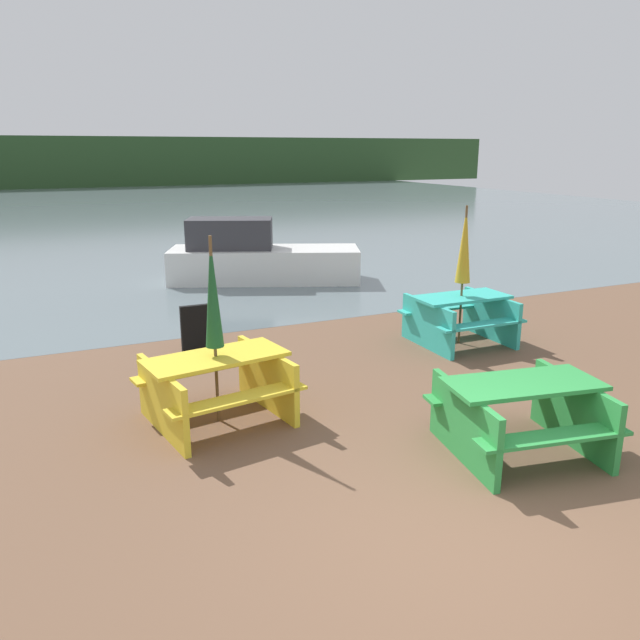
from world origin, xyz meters
TOP-DOWN VIEW (x-y plane):
  - ground_plane at (0.00, 0.00)m, footprint 60.00×60.00m
  - water at (0.00, 31.48)m, footprint 60.00×50.00m
  - far_treeline at (0.00, 51.48)m, footprint 80.00×1.60m
  - picnic_table_green at (1.44, 1.05)m, footprint 1.76×1.62m
  - picnic_table_yellow at (-1.16, 3.10)m, footprint 1.77×1.61m
  - picnic_table_teal at (3.17, 4.38)m, footprint 1.52×1.39m
  - umbrella_gold at (3.17, 4.38)m, footprint 0.23×0.23m
  - umbrella_darkgreen at (-1.16, 3.10)m, footprint 0.20×0.20m
  - boat at (1.83, 10.36)m, footprint 4.59×2.98m
  - signboard at (-0.74, 5.64)m, footprint 0.55×0.08m

SIDE VIEW (x-z plane):
  - water at x=0.00m, z-range 0.00..0.00m
  - ground_plane at x=0.00m, z-range 0.00..0.00m
  - signboard at x=-0.74m, z-range 0.00..0.75m
  - picnic_table_green at x=1.44m, z-range 0.07..0.84m
  - picnic_table_teal at x=3.17m, z-range 0.07..0.85m
  - picnic_table_yellow at x=-1.16m, z-range 0.08..0.86m
  - boat at x=1.83m, z-range -0.19..1.29m
  - umbrella_darkgreen at x=-1.16m, z-range 0.42..2.56m
  - umbrella_gold at x=3.17m, z-range 0.48..2.67m
  - far_treeline at x=0.00m, z-range 0.00..4.00m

